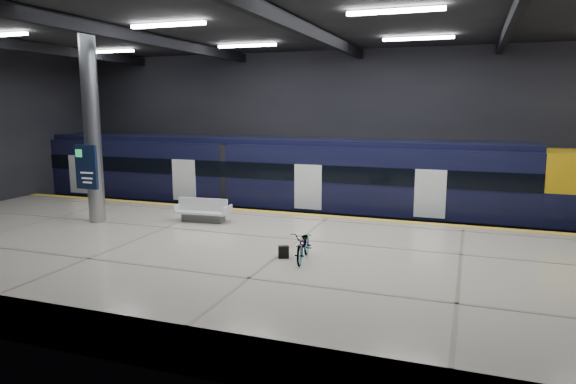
% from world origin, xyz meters
% --- Properties ---
extents(ground, '(30.00, 30.00, 0.00)m').
position_xyz_m(ground, '(0.00, 0.00, 0.00)').
color(ground, black).
rests_on(ground, ground).
extents(room_shell, '(30.10, 16.10, 8.05)m').
position_xyz_m(room_shell, '(-0.00, 0.00, 5.72)').
color(room_shell, black).
rests_on(room_shell, ground).
extents(platform, '(30.00, 11.00, 1.10)m').
position_xyz_m(platform, '(0.00, -2.50, 0.55)').
color(platform, beige).
rests_on(platform, ground).
extents(safety_strip, '(30.00, 0.40, 0.01)m').
position_xyz_m(safety_strip, '(0.00, 2.75, 1.11)').
color(safety_strip, gold).
rests_on(safety_strip, platform).
extents(rails, '(30.00, 1.52, 0.16)m').
position_xyz_m(rails, '(0.00, 5.50, 0.08)').
color(rails, gray).
rests_on(rails, ground).
extents(train, '(29.40, 2.84, 3.79)m').
position_xyz_m(train, '(-2.51, 5.50, 2.06)').
color(train, black).
rests_on(train, ground).
extents(bench, '(2.08, 0.98, 0.90)m').
position_xyz_m(bench, '(-4.22, 0.28, 1.42)').
color(bench, '#595B60').
rests_on(bench, platform).
extents(bicycle, '(0.80, 1.73, 0.87)m').
position_xyz_m(bicycle, '(0.82, -3.07, 1.54)').
color(bicycle, '#99999E').
rests_on(bicycle, platform).
extents(pannier_bag, '(0.35, 0.29, 0.35)m').
position_xyz_m(pannier_bag, '(0.22, -3.07, 1.28)').
color(pannier_bag, black).
rests_on(pannier_bag, platform).
extents(info_column, '(0.90, 0.78, 6.90)m').
position_xyz_m(info_column, '(-8.00, -1.03, 4.46)').
color(info_column, '#9EA0A5').
rests_on(info_column, platform).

